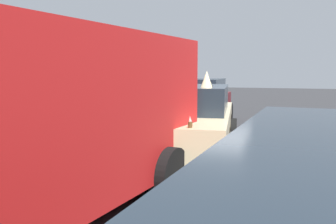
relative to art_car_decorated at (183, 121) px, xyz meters
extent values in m
plane|color=#2D2D30|center=(-0.02, 0.00, -0.72)|extent=(60.00, 60.00, 0.00)
cube|color=beige|center=(-0.02, 0.00, -0.12)|extent=(4.53, 2.31, 0.66)
cube|color=#1E2833|center=(0.08, 0.01, 0.45)|extent=(2.29, 1.90, 0.48)
cylinder|color=black|center=(-1.24, -1.08, -0.40)|extent=(0.66, 0.30, 0.64)
cylinder|color=black|center=(-1.47, 0.75, -0.40)|extent=(0.66, 0.30, 0.64)
cylinder|color=black|center=(1.43, -0.75, -0.40)|extent=(0.66, 0.30, 0.64)
cylinder|color=black|center=(1.20, 1.08, -0.40)|extent=(0.66, 0.30, 0.64)
ellipsoid|color=black|center=(0.98, -0.79, -0.22)|extent=(0.15, 0.04, 0.15)
ellipsoid|color=black|center=(-1.10, -1.04, -0.15)|extent=(0.15, 0.04, 0.14)
ellipsoid|color=black|center=(-0.18, 0.89, -0.10)|extent=(0.18, 0.04, 0.13)
ellipsoid|color=black|center=(0.01, -0.91, -0.24)|extent=(0.18, 0.04, 0.12)
ellipsoid|color=black|center=(1.39, -0.74, -0.05)|extent=(0.18, 0.04, 0.13)
ellipsoid|color=black|center=(0.12, -0.89, -0.15)|extent=(0.16, 0.04, 0.13)
cylinder|color=#51381E|center=(-1.96, -0.65, 0.24)|extent=(0.08, 0.08, 0.08)
sphere|color=gray|center=(-1.91, 0.26, 0.25)|extent=(0.09, 0.09, 0.09)
sphere|color=#A87A38|center=(-1.34, -0.23, 0.23)|extent=(0.06, 0.06, 0.06)
cylinder|color=silver|center=(-1.56, -0.14, 0.25)|extent=(0.06, 0.06, 0.09)
cone|color=tan|center=(-1.33, 0.36, 0.26)|extent=(0.08, 0.08, 0.10)
cylinder|color=silver|center=(-1.46, 0.24, 0.25)|extent=(0.07, 0.07, 0.09)
cylinder|color=#51381E|center=(-1.69, 0.11, 0.25)|extent=(0.08, 0.08, 0.09)
cylinder|color=silver|center=(-1.40, -0.56, 0.26)|extent=(0.06, 0.06, 0.10)
sphere|color=silver|center=(-1.69, 0.33, 0.23)|extent=(0.06, 0.06, 0.06)
cone|color=gray|center=(-1.61, -0.55, 0.27)|extent=(0.12, 0.12, 0.13)
cylinder|color=tan|center=(-1.22, 0.10, 0.24)|extent=(0.07, 0.07, 0.07)
cylinder|color=silver|center=(-0.08, 0.23, 0.74)|extent=(0.08, 0.08, 0.11)
cylinder|color=gray|center=(0.32, -0.39, 0.73)|extent=(0.08, 0.08, 0.08)
cone|color=orange|center=(0.62, 0.49, 0.73)|extent=(0.12, 0.12, 0.08)
cylinder|color=#51381E|center=(0.76, 0.12, 0.72)|extent=(0.12, 0.12, 0.06)
cylinder|color=tan|center=(-0.03, -0.21, 0.73)|extent=(0.06, 0.06, 0.08)
cone|color=#A87A38|center=(-0.79, -0.08, 0.74)|extent=(0.07, 0.07, 0.10)
cone|color=black|center=(-0.21, -0.59, 0.72)|extent=(0.08, 0.08, 0.07)
cylinder|color=black|center=(0.50, -0.13, 0.74)|extent=(0.08, 0.08, 0.10)
cone|color=beige|center=(-0.44, -0.55, 0.83)|extent=(0.21, 0.21, 0.29)
cone|color=beige|center=(-0.56, 0.43, 0.83)|extent=(0.21, 0.21, 0.29)
cube|color=black|center=(6.36, 4.87, 0.53)|extent=(5.23, 2.73, 1.89)
cube|color=#1E2833|center=(4.63, 4.63, 0.91)|extent=(0.37, 1.81, 0.68)
cylinder|color=black|center=(5.03, 3.62, -0.36)|extent=(0.75, 0.34, 0.72)
cylinder|color=black|center=(4.73, 5.70, -0.36)|extent=(0.75, 0.34, 0.72)
cylinder|color=black|center=(7.99, 4.04, -0.36)|extent=(0.75, 0.34, 0.72)
cylinder|color=black|center=(7.70, 6.12, -0.36)|extent=(0.75, 0.34, 0.72)
cube|color=#B21919|center=(-3.68, 0.82, 0.51)|extent=(5.33, 2.83, 1.84)
cube|color=#1E2833|center=(-1.92, 0.54, 0.87)|extent=(0.40, 1.81, 0.66)
cylinder|color=black|center=(-2.01, 1.62, -0.36)|extent=(0.75, 0.35, 0.72)
cylinder|color=black|center=(-2.34, -0.46, -0.36)|extent=(0.75, 0.35, 0.72)
cube|color=black|center=(7.66, 8.90, -0.15)|extent=(4.27, 2.04, 0.60)
cube|color=#1E2833|center=(7.97, 8.88, 0.39)|extent=(2.12, 1.77, 0.48)
cylinder|color=black|center=(6.31, 8.07, -0.40)|extent=(0.65, 0.26, 0.64)
cylinder|color=black|center=(6.43, 9.90, -0.40)|extent=(0.65, 0.26, 0.64)
cylinder|color=black|center=(8.89, 7.91, -0.40)|extent=(0.65, 0.26, 0.64)
cylinder|color=black|center=(9.01, 9.74, -0.40)|extent=(0.65, 0.26, 0.64)
cube|color=#5B1419|center=(3.87, 0.75, -0.10)|extent=(4.09, 1.81, 0.70)
cube|color=#1E2833|center=(4.06, 0.76, 0.49)|extent=(1.89, 1.64, 0.48)
cylinder|color=black|center=(2.63, -0.16, -0.40)|extent=(0.66, 0.23, 0.65)
cylinder|color=black|center=(2.60, 1.63, -0.40)|extent=(0.66, 0.23, 0.65)
cylinder|color=black|center=(5.15, -0.12, -0.40)|extent=(0.66, 0.23, 0.65)
cylinder|color=black|center=(5.12, 1.67, -0.40)|extent=(0.66, 0.23, 0.65)
camera|label=1|loc=(-6.75, -1.87, 0.99)|focal=38.95mm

